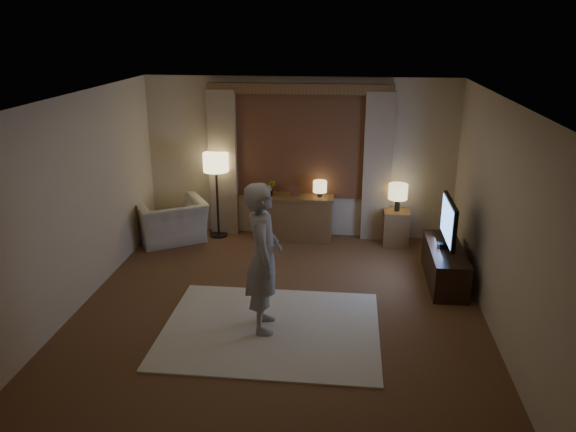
# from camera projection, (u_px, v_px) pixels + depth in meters

# --- Properties ---
(room) EXTENTS (5.04, 5.54, 2.64)m
(room) POSITION_uv_depth(u_px,v_px,m) (283.00, 197.00, 6.97)
(room) COLOR brown
(room) RESTS_ON ground
(rug) EXTENTS (2.50, 2.00, 0.02)m
(rug) POSITION_uv_depth(u_px,v_px,m) (271.00, 329.00, 6.54)
(rug) COLOR beige
(rug) RESTS_ON floor
(sideboard) EXTENTS (1.20, 0.40, 0.70)m
(sideboard) POSITION_uv_depth(u_px,v_px,m) (295.00, 219.00, 9.18)
(sideboard) COLOR brown
(sideboard) RESTS_ON floor
(picture_frame) EXTENTS (0.16, 0.02, 0.20)m
(picture_frame) POSITION_uv_depth(u_px,v_px,m) (295.00, 192.00, 9.03)
(picture_frame) COLOR brown
(picture_frame) RESTS_ON sideboard
(plant) EXTENTS (0.16, 0.13, 0.30)m
(plant) POSITION_uv_depth(u_px,v_px,m) (270.00, 189.00, 9.05)
(plant) COLOR #999999
(plant) RESTS_ON sideboard
(table_lamp_sideboard) EXTENTS (0.22, 0.22, 0.30)m
(table_lamp_sideboard) POSITION_uv_depth(u_px,v_px,m) (320.00, 187.00, 8.96)
(table_lamp_sideboard) COLOR black
(table_lamp_sideboard) RESTS_ON sideboard
(floor_lamp) EXTENTS (0.41, 0.41, 1.41)m
(floor_lamp) POSITION_uv_depth(u_px,v_px,m) (216.00, 167.00, 9.04)
(floor_lamp) COLOR black
(floor_lamp) RESTS_ON floor
(armchair) EXTENTS (1.38, 1.34, 0.68)m
(armchair) POSITION_uv_depth(u_px,v_px,m) (171.00, 221.00, 9.09)
(armchair) COLOR #C0B79E
(armchair) RESTS_ON floor
(side_table) EXTENTS (0.40, 0.40, 0.56)m
(side_table) POSITION_uv_depth(u_px,v_px,m) (396.00, 227.00, 8.98)
(side_table) COLOR brown
(side_table) RESTS_ON floor
(table_lamp_side) EXTENTS (0.30, 0.30, 0.44)m
(table_lamp_side) POSITION_uv_depth(u_px,v_px,m) (398.00, 192.00, 8.79)
(table_lamp_side) COLOR black
(table_lamp_side) RESTS_ON side_table
(tv_stand) EXTENTS (0.45, 1.40, 0.50)m
(tv_stand) POSITION_uv_depth(u_px,v_px,m) (445.00, 265.00, 7.68)
(tv_stand) COLOR black
(tv_stand) RESTS_ON floor
(tv) EXTENTS (0.23, 0.93, 0.67)m
(tv) POSITION_uv_depth(u_px,v_px,m) (449.00, 222.00, 7.47)
(tv) COLOR black
(tv) RESTS_ON tv_stand
(person) EXTENTS (0.50, 0.69, 1.75)m
(person) POSITION_uv_depth(u_px,v_px,m) (263.00, 258.00, 6.28)
(person) COLOR gray
(person) RESTS_ON rug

